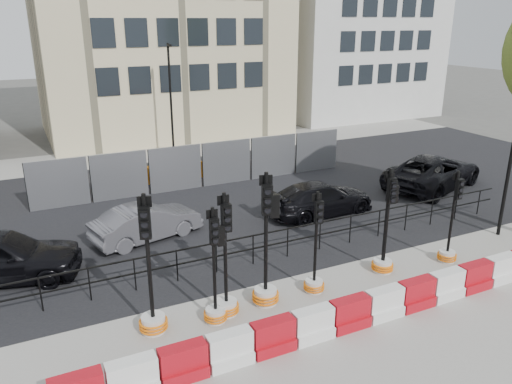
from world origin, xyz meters
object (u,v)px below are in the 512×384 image
traffic_signal_d (266,274)px  car_c (320,199)px  traffic_signal_a (152,305)px  traffic_signal_h (449,244)px

traffic_signal_d → car_c: (4.81, 4.87, -0.23)m
car_c → traffic_signal_a: bearing=119.0°
traffic_signal_a → car_c: 9.19m
traffic_signal_d → traffic_signal_a: bearing=-163.3°
traffic_signal_a → traffic_signal_d: size_ratio=0.97×
traffic_signal_a → car_c: traffic_signal_a is taller
traffic_signal_d → car_c: bearing=63.0°
traffic_signal_h → car_c: (-1.36, 5.15, 0.02)m
traffic_signal_a → car_c: size_ratio=0.80×
traffic_signal_d → traffic_signal_h: 6.18m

